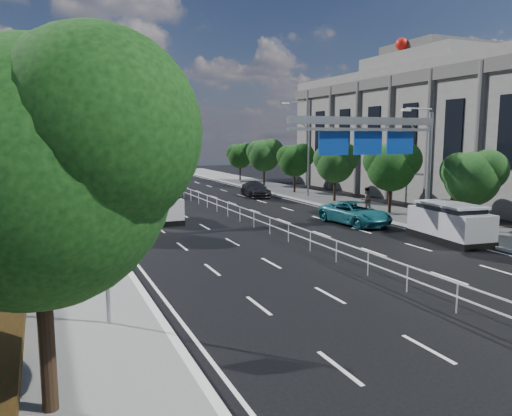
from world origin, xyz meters
TOP-DOWN VIEW (x-y plane):
  - ground at (0.00, 0.00)m, footprint 160.00×160.00m
  - sidewalk_near at (-11.50, 0.00)m, footprint 5.00×140.00m
  - kerb_near at (-9.00, 0.00)m, footprint 0.25×140.00m
  - median_fence at (0.00, 22.50)m, footprint 0.05×85.00m
  - hedge_near at (-13.30, 5.00)m, footprint 1.00×36.00m
  - toilet_sign at (-10.95, 0.00)m, footprint 1.62×0.18m
  - overhead_gantry at (6.74, 10.05)m, footprint 10.24×0.38m
  - streetlight_far at (10.50, 26.00)m, footprint 2.78×2.40m
  - civic_hall at (23.72, 22.00)m, footprint 14.40×36.00m
  - near_tree_big at (-12.13, -4.53)m, footprint 5.72×5.33m
  - near_tree_back at (-11.94, 17.97)m, footprint 4.84×4.51m
  - far_tree_c at (11.24, 6.98)m, footprint 3.52×3.28m
  - far_tree_d at (11.25, 14.48)m, footprint 3.85×3.59m
  - far_tree_e at (11.25, 21.98)m, footprint 3.63×3.38m
  - far_tree_f at (11.24, 29.48)m, footprint 3.52×3.28m
  - far_tree_g at (11.25, 36.98)m, footprint 3.96×3.69m
  - far_tree_h at (11.24, 44.48)m, footprint 3.41×3.18m
  - white_minivan at (-4.80, 18.31)m, footprint 2.08×4.74m
  - red_bus at (-5.52, 46.63)m, footprint 3.59×10.85m
  - near_car_silver at (-1.00, 31.58)m, footprint 1.85×4.20m
  - near_car_dark at (-4.86, 59.46)m, footprint 1.82×4.38m
  - silver_minivan at (8.30, 5.65)m, footprint 2.62×5.18m
  - parked_car_teal at (6.50, 12.00)m, footprint 3.03×5.56m
  - parked_car_dark at (6.50, 28.50)m, footprint 2.40×4.95m
  - pedestrian_a at (13.29, 10.54)m, footprint 0.83×0.68m
  - pedestrian_b at (9.68, 15.29)m, footprint 0.98×0.81m

SIDE VIEW (x-z plane):
  - ground at x=0.00m, z-range 0.00..0.00m
  - sidewalk_near at x=-11.50m, z-range 0.00..0.14m
  - kerb_near at x=-9.00m, z-range -0.01..0.15m
  - hedge_near at x=-13.30m, z-range 0.14..0.58m
  - median_fence at x=0.00m, z-range 0.01..1.04m
  - parked_car_dark at x=6.50m, z-range 0.00..1.39m
  - near_car_silver at x=-1.00m, z-range 0.00..1.41m
  - near_car_dark at x=-4.86m, z-range 0.00..1.41m
  - parked_car_teal at x=6.50m, z-range 0.00..1.48m
  - white_minivan at x=-4.80m, z-range -0.02..2.03m
  - silver_minivan at x=8.30m, z-range -0.02..2.05m
  - pedestrian_b at x=9.68m, z-range 0.14..2.00m
  - pedestrian_a at x=13.29m, z-range 0.14..2.11m
  - red_bus at x=-5.52m, z-range 0.07..3.25m
  - toilet_sign at x=-10.95m, z-range 0.77..5.11m
  - far_tree_h at x=11.24m, z-range 0.97..5.88m
  - far_tree_c at x=11.24m, z-range 0.95..5.90m
  - far_tree_f at x=11.24m, z-range 0.98..6.00m
  - far_tree_e at x=11.25m, z-range 0.99..6.12m
  - far_tree_d at x=11.25m, z-range 1.02..6.36m
  - far_tree_g at x=11.25m, z-range 1.03..6.48m
  - near_tree_back at x=-11.94m, z-range 1.27..7.96m
  - streetlight_far at x=10.50m, z-range 0.71..9.71m
  - near_tree_big at x=-12.13m, z-range 1.42..9.13m
  - overhead_gantry at x=6.74m, z-range 1.88..9.33m
  - civic_hall at x=23.72m, z-range -0.91..13.44m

